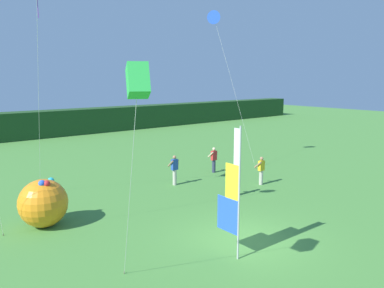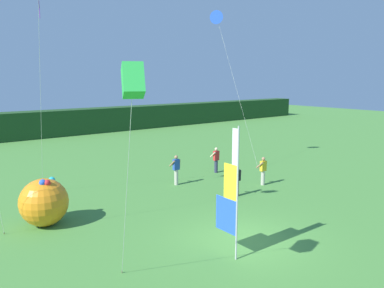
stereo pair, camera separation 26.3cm
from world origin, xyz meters
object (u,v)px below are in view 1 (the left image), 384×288
(banner_flag, at_px, (233,195))
(person_far_right, at_px, (236,180))
(person_far_left, at_px, (175,169))
(person_near_banner, at_px, (214,159))
(kite_purple_diamond_2, at_px, (37,1))
(kite_green_box_0, at_px, (138,81))
(person_mid_field, at_px, (261,170))
(kite_blue_delta_3, at_px, (214,18))
(inflatable_balloon, at_px, (43,203))

(banner_flag, height_order, person_far_right, banner_flag)
(person_far_left, xyz_separation_m, person_far_right, (1.24, -3.56, -0.07))
(banner_flag, relative_size, person_far_left, 2.63)
(person_near_banner, xyz_separation_m, person_far_left, (-3.64, -0.71, 0.04))
(kite_purple_diamond_2, bearing_deg, kite_green_box_0, -95.07)
(person_mid_field, relative_size, person_far_left, 0.95)
(person_far_right, bearing_deg, kite_purple_diamond_2, 155.21)
(kite_green_box_0, xyz_separation_m, kite_purple_diamond_2, (0.82, 9.23, 3.20))
(banner_flag, bearing_deg, person_mid_field, 34.35)
(kite_purple_diamond_2, relative_size, kite_blue_delta_3, 0.97)
(kite_blue_delta_3, bearing_deg, inflatable_balloon, -163.19)
(person_far_left, relative_size, inflatable_balloon, 0.84)
(person_far_right, bearing_deg, kite_blue_delta_3, 57.17)
(inflatable_balloon, distance_m, kite_purple_diamond_2, 8.30)
(person_far_right, bearing_deg, person_near_banner, 60.69)
(person_near_banner, height_order, person_far_left, person_far_left)
(person_mid_field, distance_m, inflatable_balloon, 11.61)
(banner_flag, xyz_separation_m, person_near_banner, (7.25, 8.82, -1.28))
(person_near_banner, distance_m, kite_blue_delta_3, 9.21)
(banner_flag, xyz_separation_m, person_mid_field, (7.44, 5.08, -1.29))
(person_far_left, height_order, kite_blue_delta_3, kite_blue_delta_3)
(person_near_banner, distance_m, person_far_right, 4.90)
(person_far_right, distance_m, inflatable_balloon, 9.15)
(person_far_left, height_order, person_far_right, person_far_left)
(person_far_left, distance_m, person_far_right, 3.77)
(banner_flag, bearing_deg, person_near_banner, 50.60)
(kite_purple_diamond_2, distance_m, kite_blue_delta_3, 12.16)
(person_far_left, height_order, kite_green_box_0, kite_green_box_0)
(banner_flag, height_order, kite_blue_delta_3, kite_blue_delta_3)
(kite_purple_diamond_2, bearing_deg, inflatable_balloon, -116.21)
(kite_purple_diamond_2, bearing_deg, kite_blue_delta_3, 10.45)
(person_far_left, distance_m, kite_blue_delta_3, 10.52)
(kite_blue_delta_3, bearing_deg, person_far_right, -122.83)
(person_far_left, distance_m, inflatable_balloon, 7.81)
(person_near_banner, distance_m, kite_green_box_0, 15.76)
(person_near_banner, bearing_deg, kite_purple_diamond_2, -177.11)
(person_far_left, xyz_separation_m, kite_blue_delta_3, (5.07, 2.38, 8.90))
(inflatable_balloon, bearing_deg, kite_blue_delta_3, 16.81)
(person_near_banner, xyz_separation_m, kite_blue_delta_3, (1.44, 1.67, 8.94))
(inflatable_balloon, relative_size, kite_purple_diamond_2, 0.20)
(person_near_banner, height_order, inflatable_balloon, inflatable_balloon)
(person_near_banner, relative_size, person_mid_field, 1.01)
(person_far_left, bearing_deg, banner_flag, -113.99)
(person_mid_field, xyz_separation_m, kite_blue_delta_3, (1.24, 5.41, 8.95))
(person_mid_field, height_order, kite_purple_diamond_2, kite_purple_diamond_2)
(kite_green_box_0, bearing_deg, kite_purple_diamond_2, 84.93)
(kite_purple_diamond_2, bearing_deg, person_far_right, -24.79)
(inflatable_balloon, bearing_deg, person_near_banner, 10.90)
(person_near_banner, relative_size, person_far_left, 0.96)
(kite_green_box_0, relative_size, kite_blue_delta_3, 0.61)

